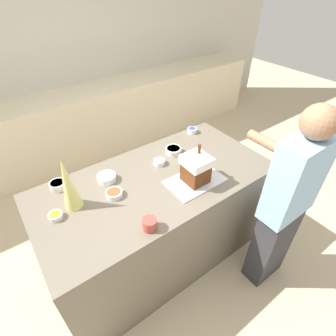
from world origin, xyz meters
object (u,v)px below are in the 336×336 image
(decorative_tree, at_px, (68,184))
(candy_bowl_near_tray_left, at_px, (159,162))
(candy_bowl_front_corner, at_px, (107,178))
(baking_tray, at_px, (195,181))
(candy_bowl_near_tray_right, at_px, (56,216))
(mug, at_px, (150,224))
(candy_bowl_far_left, at_px, (58,185))
(candy_bowl_behind_tray, at_px, (173,150))
(candy_bowl_beside_tree, at_px, (114,193))
(person, at_px, (285,206))
(candy_bowl_far_right, at_px, (192,130))
(gingerbread_house, at_px, (196,168))

(decorative_tree, height_order, candy_bowl_near_tray_left, decorative_tree)
(candy_bowl_front_corner, distance_m, candy_bowl_near_tray_left, 0.45)
(baking_tray, relative_size, candy_bowl_near_tray_left, 4.57)
(candy_bowl_front_corner, relative_size, candy_bowl_near_tray_right, 1.54)
(mug, bearing_deg, candy_bowl_far_left, 115.62)
(candy_bowl_behind_tray, height_order, candy_bowl_near_tray_right, candy_bowl_behind_tray)
(candy_bowl_front_corner, height_order, candy_bowl_far_left, candy_bowl_far_left)
(decorative_tree, bearing_deg, candy_bowl_beside_tree, -15.76)
(baking_tray, xyz_separation_m, decorative_tree, (-0.83, 0.29, 0.19))
(candy_bowl_near_tray_left, bearing_deg, candy_bowl_behind_tray, 17.73)
(candy_bowl_front_corner, distance_m, candy_bowl_far_left, 0.35)
(mug, bearing_deg, candy_bowl_beside_tree, 96.75)
(candy_bowl_front_corner, xyz_separation_m, candy_bowl_near_tray_left, (0.44, -0.07, -0.00))
(decorative_tree, bearing_deg, mug, -56.47)
(decorative_tree, xyz_separation_m, candy_bowl_far_left, (-0.03, 0.24, -0.17))
(decorative_tree, bearing_deg, candy_bowl_near_tray_right, -163.88)
(decorative_tree, bearing_deg, person, -33.58)
(candy_bowl_front_corner, bearing_deg, candy_bowl_beside_tree, -99.70)
(candy_bowl_front_corner, relative_size, candy_bowl_behind_tray, 1.00)
(baking_tray, distance_m, candy_bowl_front_corner, 0.67)
(baking_tray, height_order, candy_bowl_beside_tree, candy_bowl_beside_tree)
(candy_bowl_front_corner, distance_m, person, 1.33)
(candy_bowl_front_corner, height_order, candy_bowl_far_right, candy_bowl_front_corner)
(gingerbread_house, relative_size, mug, 3.15)
(candy_bowl_near_tray_left, distance_m, mug, 0.67)
(candy_bowl_behind_tray, relative_size, candy_bowl_far_right, 1.54)
(candy_bowl_beside_tree, height_order, mug, mug)
(decorative_tree, xyz_separation_m, candy_bowl_behind_tray, (0.93, 0.10, -0.17))
(decorative_tree, relative_size, candy_bowl_beside_tree, 3.24)
(candy_bowl_far_right, bearing_deg, baking_tray, -128.52)
(decorative_tree, relative_size, candy_bowl_far_right, 4.29)
(candy_bowl_beside_tree, distance_m, candy_bowl_near_tray_right, 0.40)
(candy_bowl_behind_tray, distance_m, candy_bowl_far_left, 0.97)
(candy_bowl_near_tray_right, height_order, mug, mug)
(decorative_tree, height_order, candy_bowl_far_left, decorative_tree)
(candy_bowl_near_tray_left, bearing_deg, candy_bowl_near_tray_right, -174.57)
(gingerbread_house, distance_m, candy_bowl_far_left, 1.02)
(candy_bowl_near_tray_left, distance_m, candy_bowl_far_left, 0.79)
(candy_bowl_far_left, distance_m, person, 1.67)
(baking_tray, height_order, candy_bowl_front_corner, candy_bowl_front_corner)
(decorative_tree, xyz_separation_m, candy_bowl_beside_tree, (0.27, -0.07, -0.17))
(candy_bowl_far_left, xyz_separation_m, candy_bowl_near_tray_right, (-0.11, -0.28, -0.01))
(baking_tray, bearing_deg, candy_bowl_behind_tray, 76.66)
(baking_tray, relative_size, gingerbread_house, 1.49)
(candy_bowl_behind_tray, distance_m, candy_bowl_near_tray_left, 0.20)
(candy_bowl_near_tray_left, height_order, candy_bowl_near_tray_right, candy_bowl_near_tray_left)
(gingerbread_house, distance_m, candy_bowl_beside_tree, 0.62)
(gingerbread_house, relative_size, candy_bowl_near_tray_right, 3.20)
(candy_bowl_far_right, relative_size, candy_bowl_near_tray_right, 1.00)
(candy_bowl_near_tray_right, distance_m, mug, 0.62)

